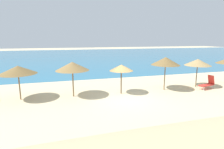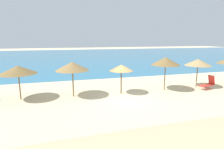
# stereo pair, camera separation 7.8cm
# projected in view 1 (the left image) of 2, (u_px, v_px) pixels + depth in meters

# --- Properties ---
(ground_plane) EXTENTS (160.00, 160.00, 0.00)m
(ground_plane) POSITION_uv_depth(u_px,v_px,m) (126.00, 98.00, 13.98)
(ground_plane) COLOR beige
(sea_water) EXTENTS (160.00, 57.14, 0.01)m
(sea_water) POSITION_uv_depth(u_px,v_px,m) (79.00, 56.00, 47.77)
(sea_water) COLOR teal
(sea_water) RESTS_ON ground_plane
(beach_umbrella_3) EXTENTS (2.68, 2.68, 2.58)m
(beach_umbrella_3) POSITION_uv_depth(u_px,v_px,m) (18.00, 70.00, 13.28)
(beach_umbrella_3) COLOR brown
(beach_umbrella_3) RESTS_ON ground_plane
(beach_umbrella_4) EXTENTS (2.60, 2.60, 2.77)m
(beach_umbrella_4) POSITION_uv_depth(u_px,v_px,m) (72.00, 66.00, 14.00)
(beach_umbrella_4) COLOR brown
(beach_umbrella_4) RESTS_ON ground_plane
(beach_umbrella_5) EXTENTS (1.95, 1.95, 2.45)m
(beach_umbrella_5) POSITION_uv_depth(u_px,v_px,m) (121.00, 68.00, 14.78)
(beach_umbrella_5) COLOR brown
(beach_umbrella_5) RESTS_ON ground_plane
(beach_umbrella_6) EXTENTS (2.49, 2.49, 2.95)m
(beach_umbrella_6) POSITION_uv_depth(u_px,v_px,m) (166.00, 61.00, 15.81)
(beach_umbrella_6) COLOR brown
(beach_umbrella_6) RESTS_ON ground_plane
(beach_umbrella_7) EXTENTS (2.39, 2.39, 2.66)m
(beach_umbrella_7) POSITION_uv_depth(u_px,v_px,m) (198.00, 62.00, 16.91)
(beach_umbrella_7) COLOR brown
(beach_umbrella_7) RESTS_ON ground_plane
(lounge_chair_1) EXTENTS (1.63, 0.89, 1.24)m
(lounge_chair_1) POSITION_uv_depth(u_px,v_px,m) (208.00, 83.00, 16.56)
(lounge_chair_1) COLOR red
(lounge_chair_1) RESTS_ON ground_plane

